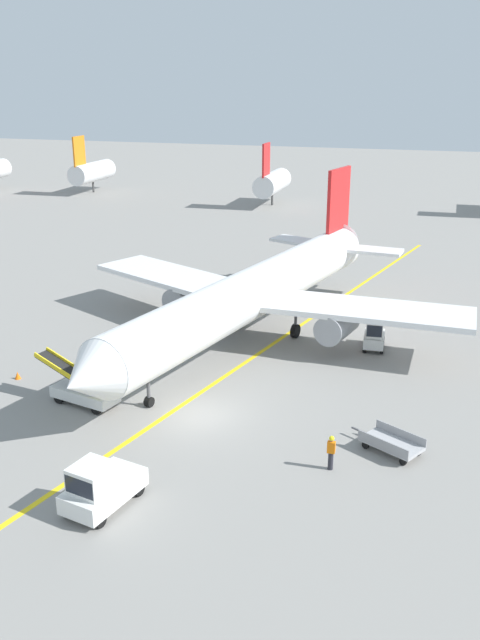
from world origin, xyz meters
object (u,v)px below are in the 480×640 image
(airliner, at_px, (257,291))
(belt_loader_forward_hold, at_px, (83,390))
(baggage_cart_loaded, at_px, (391,443))
(safety_cone_nose_right, at_px, (18,375))
(baggage_tug_near_wing, at_px, (374,336))
(pushback_tug, at_px, (100,487))
(ground_crew_wing_walker, at_px, (331,451))
(safety_cone_nose_left, at_px, (406,324))
(ground_crew_marshaller, at_px, (146,349))

(airliner, distance_m, belt_loader_forward_hold, 14.22)
(baggage_cart_loaded, height_order, safety_cone_nose_right, baggage_cart_loaded)
(baggage_tug_near_wing, bearing_deg, baggage_cart_loaded, -79.64)
(airliner, bearing_deg, pushback_tug, -92.08)
(airliner, xyz_separation_m, ground_crew_wing_walker, (7.79, -15.10, -2.51))
(ground_crew_wing_walker, distance_m, safety_cone_nose_left, 20.63)
(airliner, distance_m, pushback_tug, 21.02)
(baggage_cart_loaded, xyz_separation_m, safety_cone_nose_left, (-0.66, 18.17, -0.25))
(ground_crew_wing_walker, bearing_deg, baggage_tug_near_wing, 89.64)
(belt_loader_forward_hold, bearing_deg, ground_crew_wing_walker, -10.60)
(safety_cone_nose_left, bearing_deg, baggage_cart_loaded, -87.91)
(belt_loader_forward_hold, relative_size, safety_cone_nose_right, 11.73)
(airliner, height_order, ground_crew_marshaller, airliner)
(safety_cone_nose_right, bearing_deg, ground_crew_wing_walker, -12.68)
(pushback_tug, bearing_deg, safety_cone_nose_right, 137.19)
(safety_cone_nose_left, relative_size, safety_cone_nose_right, 1.00)
(airliner, xyz_separation_m, baggage_tug_near_wing, (7.89, 0.34, -2.49))
(airliner, bearing_deg, ground_crew_marshaller, -131.72)
(baggage_cart_loaded, height_order, ground_crew_wing_walker, ground_crew_wing_walker)
(safety_cone_nose_left, bearing_deg, ground_crew_wing_walker, -95.07)
(airliner, bearing_deg, baggage_tug_near_wing, 2.44)
(belt_loader_forward_hold, distance_m, baggage_cart_loaded, 16.60)
(pushback_tug, xyz_separation_m, belt_loader_forward_hold, (-5.56, 8.40, -0.22))
(ground_crew_wing_walker, bearing_deg, ground_crew_marshaller, 145.95)
(baggage_cart_loaded, bearing_deg, safety_cone_nose_right, 174.76)
(ground_crew_marshaller, distance_m, ground_crew_wing_walker, 16.01)
(belt_loader_forward_hold, bearing_deg, baggage_tug_near_wing, 42.00)
(belt_loader_forward_hold, bearing_deg, airliner, 63.10)
(airliner, relative_size, pushback_tug, 8.94)
(ground_crew_wing_walker, bearing_deg, pushback_tug, -146.02)
(airliner, relative_size, ground_crew_wing_walker, 20.59)
(pushback_tug, relative_size, belt_loader_forward_hold, 0.76)
(baggage_tug_near_wing, xyz_separation_m, ground_crew_marshaller, (-13.36, -6.47, -0.02))
(ground_crew_marshaller, bearing_deg, safety_cone_nose_right, -143.75)
(safety_cone_nose_left, bearing_deg, pushback_tug, -111.52)
(belt_loader_forward_hold, xyz_separation_m, ground_crew_wing_walker, (14.11, -2.64, 0.13))
(pushback_tug, distance_m, baggage_tug_near_wing, 22.90)
(pushback_tug, bearing_deg, safety_cone_nose_left, 68.48)
(baggage_cart_loaded, bearing_deg, pushback_tug, -143.61)
(baggage_cart_loaded, distance_m, safety_cone_nose_left, 18.18)
(ground_crew_marshaller, bearing_deg, ground_crew_wing_walker, -34.05)
(ground_crew_marshaller, height_order, ground_crew_wing_walker, same)
(ground_crew_marshaller, height_order, safety_cone_nose_left, ground_crew_marshaller)
(safety_cone_nose_left, bearing_deg, safety_cone_nose_right, -142.87)
(pushback_tug, bearing_deg, ground_crew_wing_walker, 33.98)
(airliner, relative_size, baggage_cart_loaded, 9.50)
(ground_crew_marshaller, xyz_separation_m, safety_cone_nose_right, (-6.24, -4.58, -0.69))
(pushback_tug, relative_size, safety_cone_nose_right, 8.90)
(belt_loader_forward_hold, relative_size, ground_crew_marshaller, 3.04)
(airliner, height_order, belt_loader_forward_hold, airliner)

